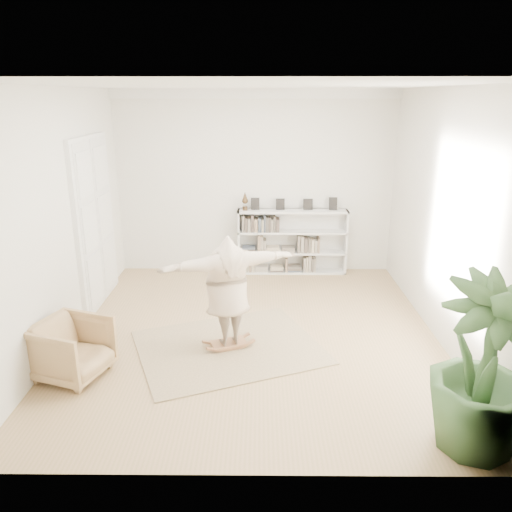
% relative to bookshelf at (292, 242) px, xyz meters
% --- Properties ---
extents(floor, '(6.00, 6.00, 0.00)m').
position_rel_bookshelf_xyz_m(floor, '(-0.74, -2.82, -0.64)').
color(floor, '#9A7F4F').
rests_on(floor, ground).
extents(room_shell, '(6.00, 6.00, 6.00)m').
position_rel_bookshelf_xyz_m(room_shell, '(-0.74, 0.12, 2.87)').
color(room_shell, silver).
rests_on(room_shell, floor).
extents(doors, '(0.09, 1.78, 2.92)m').
position_rel_bookshelf_xyz_m(doors, '(-3.45, -1.52, 0.76)').
color(doors, white).
rests_on(doors, floor).
extents(bookshelf, '(2.20, 0.35, 1.64)m').
position_rel_bookshelf_xyz_m(bookshelf, '(0.00, 0.00, 0.00)').
color(bookshelf, silver).
rests_on(bookshelf, floor).
extents(armchair, '(1.06, 1.05, 0.77)m').
position_rel_bookshelf_xyz_m(armchair, '(-3.04, -4.05, -0.25)').
color(armchair, tan).
rests_on(armchair, floor).
extents(rug, '(3.06, 2.78, 0.02)m').
position_rel_bookshelf_xyz_m(rug, '(-1.09, -3.27, -0.63)').
color(rug, tan).
rests_on(rug, floor).
extents(rocker_board, '(0.57, 0.46, 0.11)m').
position_rel_bookshelf_xyz_m(rocker_board, '(-1.09, -3.27, -0.57)').
color(rocker_board, brown).
rests_on(rocker_board, rug).
extents(person, '(2.01, 1.22, 1.59)m').
position_rel_bookshelf_xyz_m(person, '(-1.09, -3.27, 0.29)').
color(person, '#C5AD94').
rests_on(person, rocker_board).
extents(houseplant, '(1.22, 1.22, 1.85)m').
position_rel_bookshelf_xyz_m(houseplant, '(1.56, -5.37, 0.29)').
color(houseplant, '#325329').
rests_on(houseplant, floor).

